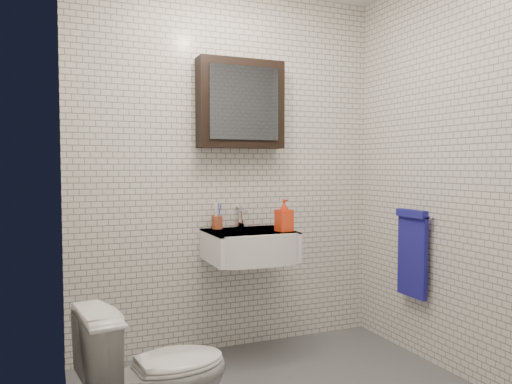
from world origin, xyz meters
The scene contains 8 objects.
room_shell centered at (0.00, 0.00, 1.47)m, with size 2.22×2.02×2.51m.
washbasin centered at (0.05, 0.73, 0.76)m, with size 0.55×0.50×0.20m.
faucet centered at (0.05, 0.93, 0.92)m, with size 0.06×0.20×0.15m.
mirror_cabinet centered at (0.05, 0.93, 1.70)m, with size 0.60×0.15×0.60m.
towel_rail centered at (1.04, 0.35, 0.72)m, with size 0.09×0.30×0.58m.
toothbrush_cup centered at (-0.12, 0.94, 0.90)m, with size 0.08×0.08×0.19m.
soap_bottle centered at (0.25, 0.65, 0.96)m, with size 0.10×0.10×0.21m, color orange.
toilet centered at (-0.74, -0.07, 0.34)m, with size 0.38×0.66×0.68m, color silver.
Camera 1 is at (-1.18, -2.27, 1.28)m, focal length 35.00 mm.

